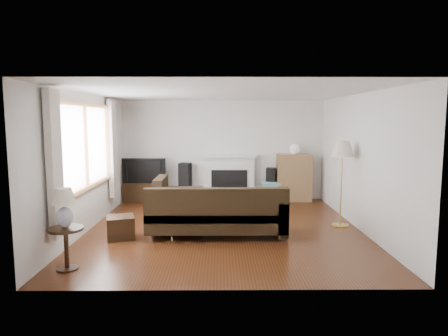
{
  "coord_description": "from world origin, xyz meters",
  "views": [
    {
      "loc": [
        -0.06,
        -7.3,
        2.03
      ],
      "look_at": [
        0.0,
        0.3,
        1.1
      ],
      "focal_mm": 32.0,
      "sensor_mm": 36.0,
      "label": 1
    }
  ],
  "objects_px": {
    "floor_lamp": "(341,184)",
    "tv_stand": "(143,192)",
    "coffee_table": "(224,206)",
    "side_table": "(66,249)",
    "sectional_sofa": "(217,212)",
    "bookshelf": "(294,178)"
  },
  "relations": [
    {
      "from": "floor_lamp",
      "to": "tv_stand",
      "type": "bearing_deg",
      "value": 150.54
    },
    {
      "from": "side_table",
      "to": "floor_lamp",
      "type": "bearing_deg",
      "value": 26.66
    },
    {
      "from": "floor_lamp",
      "to": "side_table",
      "type": "distance_m",
      "value": 4.92
    },
    {
      "from": "tv_stand",
      "to": "sectional_sofa",
      "type": "distance_m",
      "value": 3.5
    },
    {
      "from": "tv_stand",
      "to": "floor_lamp",
      "type": "distance_m",
      "value": 4.87
    },
    {
      "from": "bookshelf",
      "to": "floor_lamp",
      "type": "height_order",
      "value": "floor_lamp"
    },
    {
      "from": "bookshelf",
      "to": "side_table",
      "type": "distance_m",
      "value": 6.04
    },
    {
      "from": "bookshelf",
      "to": "sectional_sofa",
      "type": "distance_m",
      "value": 3.53
    },
    {
      "from": "coffee_table",
      "to": "side_table",
      "type": "relative_size",
      "value": 2.1
    },
    {
      "from": "tv_stand",
      "to": "bookshelf",
      "type": "distance_m",
      "value": 3.77
    },
    {
      "from": "tv_stand",
      "to": "coffee_table",
      "type": "bearing_deg",
      "value": -40.51
    },
    {
      "from": "coffee_table",
      "to": "bookshelf",
      "type": "bearing_deg",
      "value": 36.68
    },
    {
      "from": "bookshelf",
      "to": "side_table",
      "type": "bearing_deg",
      "value": -130.42
    },
    {
      "from": "tv_stand",
      "to": "bookshelf",
      "type": "xyz_separation_m",
      "value": [
        3.75,
        0.02,
        0.35
      ]
    },
    {
      "from": "sectional_sofa",
      "to": "coffee_table",
      "type": "distance_m",
      "value": 1.28
    },
    {
      "from": "bookshelf",
      "to": "side_table",
      "type": "xyz_separation_m",
      "value": [
        -3.91,
        -4.59,
        -0.29
      ]
    },
    {
      "from": "sectional_sofa",
      "to": "coffee_table",
      "type": "xyz_separation_m",
      "value": [
        0.13,
        1.26,
        -0.18
      ]
    },
    {
      "from": "bookshelf",
      "to": "coffee_table",
      "type": "height_order",
      "value": "bookshelf"
    },
    {
      "from": "tv_stand",
      "to": "coffee_table",
      "type": "height_order",
      "value": "coffee_table"
    },
    {
      "from": "tv_stand",
      "to": "coffee_table",
      "type": "distance_m",
      "value": 2.61
    },
    {
      "from": "coffee_table",
      "to": "floor_lamp",
      "type": "xyz_separation_m",
      "value": [
        2.23,
        -0.68,
        0.58
      ]
    },
    {
      "from": "tv_stand",
      "to": "coffee_table",
      "type": "xyz_separation_m",
      "value": [
        1.99,
        -1.7,
        0.0
      ]
    }
  ]
}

